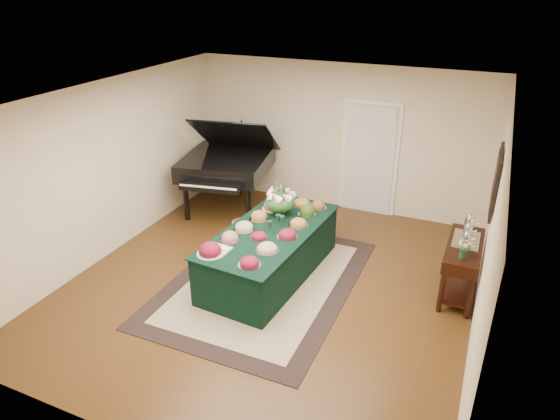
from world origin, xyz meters
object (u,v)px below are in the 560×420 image
at_px(buffet_table, 270,252).
at_px(grand_piano, 227,163).
at_px(floral_centerpiece, 280,199).
at_px(mahogany_sideboard, 463,256).

bearing_deg(buffet_table, grand_piano, 133.47).
bearing_deg(grand_piano, buffet_table, -46.53).
bearing_deg(floral_centerpiece, grand_piano, 141.87).
distance_m(buffet_table, grand_piano, 2.53).
relative_size(buffet_table, floral_centerpiece, 5.51).
distance_m(buffet_table, mahogany_sideboard, 2.69).
bearing_deg(grand_piano, mahogany_sideboard, -15.53).
relative_size(floral_centerpiece, grand_piano, 0.23).
height_order(buffet_table, grand_piano, grand_piano).
distance_m(buffet_table, floral_centerpiece, 0.82).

